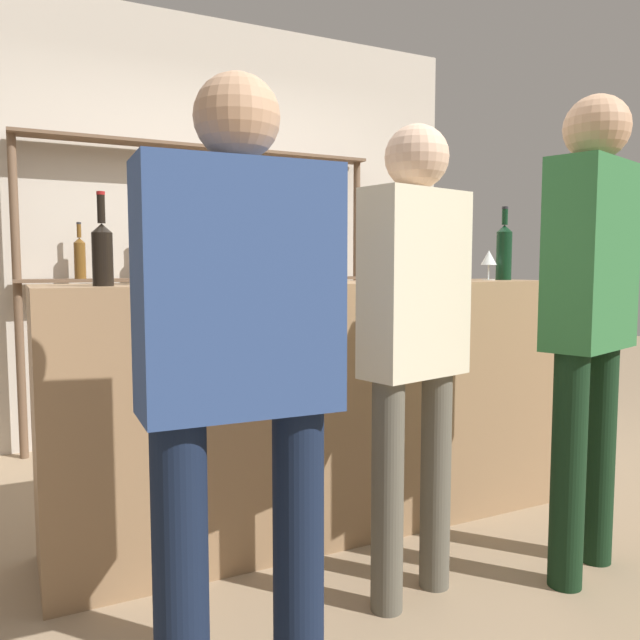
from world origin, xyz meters
TOP-DOWN VIEW (x-y plane):
  - ground_plane at (0.00, 0.00)m, footprint 16.00×16.00m
  - bar_counter at (0.00, 0.00)m, footprint 2.26×0.51m
  - back_wall at (0.00, 1.86)m, footprint 3.86×0.12m
  - back_shelf at (-0.00, 1.68)m, footprint 2.34×0.18m
  - counter_bottle_0 at (1.01, -0.01)m, footprint 0.08×0.08m
  - counter_bottle_1 at (0.35, 0.11)m, footprint 0.08×0.08m
  - counter_bottle_2 at (-0.89, -0.11)m, footprint 0.07×0.07m
  - wine_glass at (0.91, -0.02)m, footprint 0.08×0.08m
  - ice_bucket at (-0.67, -0.02)m, footprint 0.20×0.20m
  - customer_left at (-0.68, -0.91)m, footprint 0.50×0.23m
  - server_behind_counter at (0.16, 0.94)m, footprint 0.51×0.27m
  - customer_center at (0.02, -0.67)m, footprint 0.41×0.25m
  - customer_right at (0.69, -0.81)m, footprint 0.46×0.31m

SIDE VIEW (x-z plane):
  - ground_plane at x=0.00m, z-range 0.00..0.00m
  - bar_counter at x=0.00m, z-range 0.00..1.08m
  - server_behind_counter at x=0.16m, z-range 0.12..1.66m
  - customer_left at x=-0.68m, z-range 0.12..1.74m
  - customer_center at x=0.02m, z-range 0.16..1.76m
  - customer_right at x=0.69m, z-range 0.17..1.91m
  - wine_glass at x=0.91m, z-range 1.11..1.26m
  - counter_bottle_2 at x=-0.89m, z-range 1.03..1.36m
  - ice_bucket at x=-0.67m, z-range 1.08..1.32m
  - counter_bottle_1 at x=0.35m, z-range 1.04..1.37m
  - counter_bottle_0 at x=1.01m, z-range 1.04..1.40m
  - back_shelf at x=0.00m, z-range 0.32..2.24m
  - back_wall at x=0.00m, z-range 0.00..2.80m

